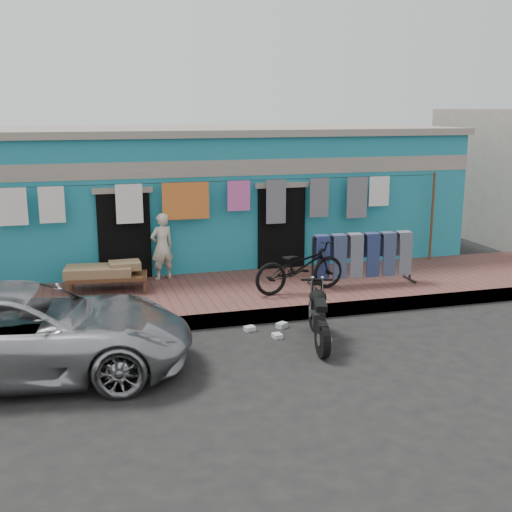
# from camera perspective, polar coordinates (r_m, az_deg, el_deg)

# --- Properties ---
(ground) EXTENTS (80.00, 80.00, 0.00)m
(ground) POSITION_cam_1_polar(r_m,az_deg,el_deg) (10.37, 3.05, -8.61)
(ground) COLOR black
(ground) RESTS_ON ground
(sidewalk) EXTENTS (28.00, 3.00, 0.25)m
(sidewalk) POSITION_cam_1_polar(r_m,az_deg,el_deg) (13.04, -1.20, -3.44)
(sidewalk) COLOR brown
(sidewalk) RESTS_ON ground
(curb) EXTENTS (28.00, 0.10, 0.25)m
(curb) POSITION_cam_1_polar(r_m,az_deg,el_deg) (11.71, 0.60, -5.37)
(curb) COLOR gray
(curb) RESTS_ON ground
(building) EXTENTS (12.20, 5.20, 3.36)m
(building) POSITION_cam_1_polar(r_m,az_deg,el_deg) (16.54, -4.75, 5.54)
(building) COLOR teal
(building) RESTS_ON ground
(clothesline) EXTENTS (10.06, 0.06, 2.10)m
(clothesline) POSITION_cam_1_polar(r_m,az_deg,el_deg) (13.83, -3.30, 4.63)
(clothesline) COLOR brown
(clothesline) RESTS_ON sidewalk
(car) EXTENTS (5.14, 2.79, 1.38)m
(car) POSITION_cam_1_polar(r_m,az_deg,el_deg) (9.87, -19.91, -6.24)
(car) COLOR #AAAAAF
(car) RESTS_ON ground
(seated_person) EXTENTS (0.60, 0.50, 1.43)m
(seated_person) POSITION_cam_1_polar(r_m,az_deg,el_deg) (13.72, -8.35, 0.85)
(seated_person) COLOR beige
(seated_person) RESTS_ON sidewalk
(bicycle) EXTENTS (2.01, 0.98, 1.25)m
(bicycle) POSITION_cam_1_polar(r_m,az_deg,el_deg) (12.69, 3.91, -0.45)
(bicycle) COLOR black
(bicycle) RESTS_ON sidewalk
(motorcycle) EXTENTS (1.35, 1.82, 1.00)m
(motorcycle) POSITION_cam_1_polar(r_m,az_deg,el_deg) (10.65, 5.62, -5.21)
(motorcycle) COLOR black
(motorcycle) RESTS_ON ground
(charpoy) EXTENTS (1.82, 1.16, 0.55)m
(charpoy) POSITION_cam_1_polar(r_m,az_deg,el_deg) (13.12, -13.05, -1.87)
(charpoy) COLOR brown
(charpoy) RESTS_ON sidewalk
(jeans_rack) EXTENTS (2.33, 0.69, 1.10)m
(jeans_rack) POSITION_cam_1_polar(r_m,az_deg,el_deg) (13.45, 9.46, -0.15)
(jeans_rack) COLOR black
(jeans_rack) RESTS_ON sidewalk
(litter_a) EXTENTS (0.21, 0.18, 0.08)m
(litter_a) POSITION_cam_1_polar(r_m,az_deg,el_deg) (11.33, -0.57, -6.46)
(litter_a) COLOR silver
(litter_a) RESTS_ON ground
(litter_b) EXTENTS (0.23, 0.21, 0.09)m
(litter_b) POSITION_cam_1_polar(r_m,az_deg,el_deg) (11.49, 2.31, -6.16)
(litter_b) COLOR silver
(litter_b) RESTS_ON ground
(litter_c) EXTENTS (0.16, 0.19, 0.07)m
(litter_c) POSITION_cam_1_polar(r_m,az_deg,el_deg) (11.00, 1.90, -7.10)
(litter_c) COLOR silver
(litter_c) RESTS_ON ground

